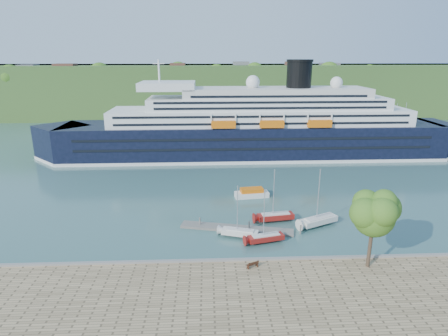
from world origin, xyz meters
The scene contains 12 objects.
ground centered at (0.00, 0.00, 0.00)m, with size 400.00×400.00×0.00m, color #305554.
far_hillside centered at (0.00, 145.00, 12.00)m, with size 400.00×50.00×24.00m, color #305421.
quay_coping centered at (0.00, -0.20, 1.15)m, with size 220.00×0.50×0.30m, color slate.
cruise_ship centered at (6.28, 59.82, 13.84)m, with size 123.30×17.95×27.69m, color black, non-canonical shape.
park_bench centered at (-0.74, -2.05, 1.54)m, with size 1.69×0.69×1.08m, color #422313, non-canonical shape.
promenade_tree centered at (15.12, -2.44, 7.05)m, with size 7.31×7.31×12.11m, color #336219, non-canonical shape.
floating_pontoon centered at (-1.85, 11.54, 0.22)m, with size 19.39×2.37×0.43m, color gray, non-canonical shape.
sailboat_white_near centered at (-1.52, 8.75, 4.28)m, with size 6.63×1.84×8.57m, color silver, non-canonical shape.
sailboat_red centered at (2.47, 6.78, 4.16)m, with size 6.44×1.79×8.31m, color maroon, non-canonical shape.
sailboat_white_far centered at (12.69, 12.47, 5.02)m, with size 7.77×2.16×10.04m, color silver, non-canonical shape.
tender_launch centered at (2.54, 26.78, 0.99)m, with size 7.15×2.45×1.98m, color orange, non-canonical shape.
sailboat_extra centered at (5.41, 14.60, 4.69)m, with size 7.26×2.02×9.38m, color maroon, non-canonical shape.
Camera 1 is at (-6.65, -46.73, 28.85)m, focal length 30.00 mm.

